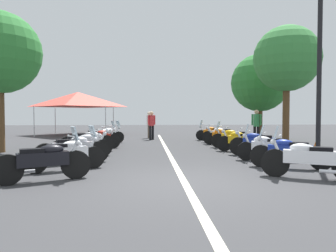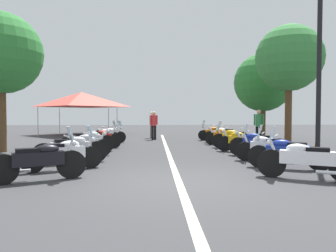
{
  "view_description": "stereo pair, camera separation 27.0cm",
  "coord_description": "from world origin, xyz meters",
  "px_view_note": "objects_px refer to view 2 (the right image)",
  "views": [
    {
      "loc": [
        -6.65,
        0.79,
        1.47
      ],
      "look_at": [
        5.58,
        0.0,
        1.04
      ],
      "focal_mm": 33.0,
      "sensor_mm": 36.0,
      "label": 1
    },
    {
      "loc": [
        -6.65,
        0.52,
        1.47
      ],
      "look_at": [
        5.58,
        0.0,
        1.04
      ],
      "focal_mm": 33.0,
      "sensor_mm": 36.0,
      "label": 2
    }
  ],
  "objects_px": {
    "motorcycle_right_row_0": "(305,159)",
    "roadside_tree_0": "(289,59)",
    "motorcycle_left_row_4": "(88,141)",
    "motorcycle_right_row_1": "(287,152)",
    "roadside_tree_1": "(1,54)",
    "traffic_cone_0": "(315,152)",
    "event_tent": "(81,100)",
    "motorcycle_left_row_1": "(64,153)",
    "bystander_2": "(259,123)",
    "motorcycle_right_row_4": "(241,141)",
    "motorcycle_right_row_7": "(224,134)",
    "motorcycle_left_row_6": "(100,136)",
    "motorcycle_right_row_5": "(234,138)",
    "motorcycle_right_row_6": "(224,136)",
    "motorcycle_left_row_7": "(108,135)",
    "motorcycle_right_row_2": "(266,147)",
    "motorcycle_left_row_5": "(99,139)",
    "motorcycle_left_row_0": "(40,160)",
    "motorcycle_right_row_8": "(215,133)",
    "roadside_tree_2": "(263,83)",
    "street_lamp_twin_globe": "(319,41)",
    "bystander_1": "(154,123)",
    "motorcycle_left_row_2": "(72,148)",
    "motorcycle_left_row_3": "(82,144)",
    "motorcycle_right_row_3": "(258,143)",
    "bystander_0": "(152,123)"
  },
  "relations": [
    {
      "from": "motorcycle_left_row_6",
      "to": "motorcycle_right_row_5",
      "type": "distance_m",
      "value": 6.27
    },
    {
      "from": "motorcycle_left_row_4",
      "to": "motorcycle_left_row_1",
      "type": "bearing_deg",
      "value": -110.77
    },
    {
      "from": "event_tent",
      "to": "motorcycle_right_row_0",
      "type": "bearing_deg",
      "value": -151.78
    },
    {
      "from": "motorcycle_right_row_0",
      "to": "traffic_cone_0",
      "type": "bearing_deg",
      "value": -94.6
    },
    {
      "from": "street_lamp_twin_globe",
      "to": "motorcycle_right_row_3",
      "type": "bearing_deg",
      "value": 35.68
    },
    {
      "from": "motorcycle_left_row_5",
      "to": "motorcycle_right_row_2",
      "type": "bearing_deg",
      "value": -62.49
    },
    {
      "from": "motorcycle_left_row_2",
      "to": "motorcycle_right_row_7",
      "type": "relative_size",
      "value": 0.99
    },
    {
      "from": "motorcycle_left_row_7",
      "to": "motorcycle_right_row_7",
      "type": "relative_size",
      "value": 0.91
    },
    {
      "from": "motorcycle_left_row_5",
      "to": "motorcycle_right_row_8",
      "type": "distance_m",
      "value": 7.22
    },
    {
      "from": "motorcycle_right_row_0",
      "to": "motorcycle_right_row_1",
      "type": "xyz_separation_m",
      "value": [
        1.41,
        -0.19,
        -0.01
      ]
    },
    {
      "from": "traffic_cone_0",
      "to": "event_tent",
      "type": "xyz_separation_m",
      "value": [
        13.88,
        10.61,
        2.36
      ]
    },
    {
      "from": "motorcycle_left_row_4",
      "to": "motorcycle_right_row_0",
      "type": "relative_size",
      "value": 1.02
    },
    {
      "from": "motorcycle_right_row_4",
      "to": "motorcycle_right_row_7",
      "type": "bearing_deg",
      "value": -69.25
    },
    {
      "from": "street_lamp_twin_globe",
      "to": "traffic_cone_0",
      "type": "distance_m",
      "value": 3.44
    },
    {
      "from": "street_lamp_twin_globe",
      "to": "bystander_0",
      "type": "distance_m",
      "value": 12.11
    },
    {
      "from": "motorcycle_right_row_6",
      "to": "motorcycle_right_row_8",
      "type": "distance_m",
      "value": 2.67
    },
    {
      "from": "street_lamp_twin_globe",
      "to": "bystander_1",
      "type": "height_order",
      "value": "street_lamp_twin_globe"
    },
    {
      "from": "motorcycle_right_row_0",
      "to": "bystander_2",
      "type": "relative_size",
      "value": 1.14
    },
    {
      "from": "motorcycle_right_row_2",
      "to": "motorcycle_right_row_6",
      "type": "height_order",
      "value": "motorcycle_right_row_2"
    },
    {
      "from": "bystander_1",
      "to": "event_tent",
      "type": "distance_m",
      "value": 7.6
    },
    {
      "from": "motorcycle_left_row_4",
      "to": "bystander_2",
      "type": "relative_size",
      "value": 1.16
    },
    {
      "from": "event_tent",
      "to": "bystander_0",
      "type": "bearing_deg",
      "value": -125.12
    },
    {
      "from": "motorcycle_left_row_0",
      "to": "motorcycle_right_row_2",
      "type": "bearing_deg",
      "value": -2.23
    },
    {
      "from": "motorcycle_left_row_1",
      "to": "motorcycle_left_row_3",
      "type": "height_order",
      "value": "motorcycle_left_row_1"
    },
    {
      "from": "motorcycle_right_row_6",
      "to": "street_lamp_twin_globe",
      "type": "xyz_separation_m",
      "value": [
        -5.87,
        -1.52,
        3.25
      ]
    },
    {
      "from": "motorcycle_left_row_5",
      "to": "bystander_2",
      "type": "relative_size",
      "value": 1.04
    },
    {
      "from": "motorcycle_right_row_1",
      "to": "motorcycle_right_row_2",
      "type": "xyz_separation_m",
      "value": [
        1.35,
        0.09,
        -0.01
      ]
    },
    {
      "from": "motorcycle_left_row_1",
      "to": "bystander_2",
      "type": "bearing_deg",
      "value": 16.51
    },
    {
      "from": "motorcycle_left_row_1",
      "to": "motorcycle_right_row_6",
      "type": "height_order",
      "value": "motorcycle_left_row_1"
    },
    {
      "from": "motorcycle_left_row_6",
      "to": "motorcycle_right_row_4",
      "type": "relative_size",
      "value": 1.09
    },
    {
      "from": "roadside_tree_2",
      "to": "roadside_tree_0",
      "type": "bearing_deg",
      "value": 177.01
    },
    {
      "from": "street_lamp_twin_globe",
      "to": "bystander_1",
      "type": "relative_size",
      "value": 3.24
    },
    {
      "from": "motorcycle_left_row_0",
      "to": "traffic_cone_0",
      "type": "xyz_separation_m",
      "value": [
        2.65,
        -7.66,
        -0.18
      ]
    },
    {
      "from": "motorcycle_left_row_4",
      "to": "motorcycle_right_row_1",
      "type": "distance_m",
      "value": 7.39
    },
    {
      "from": "motorcycle_left_row_5",
      "to": "event_tent",
      "type": "relative_size",
      "value": 0.35
    },
    {
      "from": "motorcycle_right_row_0",
      "to": "roadside_tree_0",
      "type": "relative_size",
      "value": 0.35
    },
    {
      "from": "motorcycle_left_row_7",
      "to": "motorcycle_right_row_2",
      "type": "xyz_separation_m",
      "value": [
        -6.57,
        -5.99,
        -0.0
      ]
    },
    {
      "from": "motorcycle_right_row_0",
      "to": "roadside_tree_1",
      "type": "height_order",
      "value": "roadside_tree_1"
    },
    {
      "from": "motorcycle_left_row_6",
      "to": "motorcycle_right_row_6",
      "type": "xyz_separation_m",
      "value": [
        0.14,
        -6.01,
        -0.02
      ]
    },
    {
      "from": "motorcycle_right_row_3",
      "to": "bystander_2",
      "type": "distance_m",
      "value": 5.52
    },
    {
      "from": "motorcycle_right_row_7",
      "to": "roadside_tree_2",
      "type": "distance_m",
      "value": 4.86
    },
    {
      "from": "motorcycle_right_row_4",
      "to": "motorcycle_right_row_0",
      "type": "bearing_deg",
      "value": 113.24
    },
    {
      "from": "motorcycle_left_row_3",
      "to": "motorcycle_right_row_5",
      "type": "height_order",
      "value": "motorcycle_right_row_5"
    },
    {
      "from": "roadside_tree_1",
      "to": "bystander_2",
      "type": "bearing_deg",
      "value": -73.46
    },
    {
      "from": "event_tent",
      "to": "motorcycle_left_row_6",
      "type": "bearing_deg",
      "value": -161.46
    },
    {
      "from": "motorcycle_right_row_0",
      "to": "motorcycle_right_row_2",
      "type": "xyz_separation_m",
      "value": [
        2.76,
        -0.1,
        -0.02
      ]
    },
    {
      "from": "motorcycle_right_row_3",
      "to": "motorcycle_left_row_2",
      "type": "bearing_deg",
      "value": 35.95
    },
    {
      "from": "motorcycle_right_row_0",
      "to": "motorcycle_right_row_1",
      "type": "distance_m",
      "value": 1.42
    },
    {
      "from": "motorcycle_left_row_0",
      "to": "motorcycle_left_row_1",
      "type": "relative_size",
      "value": 1.0
    },
    {
      "from": "bystander_1",
      "to": "roadside_tree_2",
      "type": "relative_size",
      "value": 0.33
    }
  ]
}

